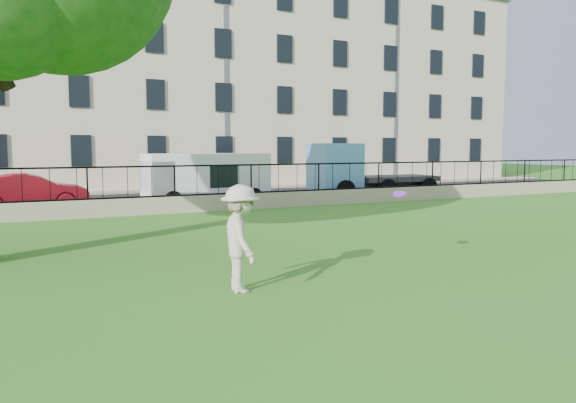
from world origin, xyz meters
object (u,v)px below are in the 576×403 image
man (241,238)px  blue_truck (372,170)px  red_sedan (30,192)px  frisbee (400,194)px  white_van (206,179)px

man → blue_truck: blue_truck is taller
blue_truck → red_sedan: bearing=179.5°
man → frisbee: (3.35, 0.13, 0.60)m
man → red_sedan: size_ratio=0.42×
frisbee → white_van: size_ratio=0.05×
red_sedan → blue_truck: blue_truck is taller
white_van → blue_truck: 8.35m
white_van → frisbee: bearing=-94.3°
man → white_van: white_van is taller
frisbee → red_sedan: (-5.94, 14.69, -0.80)m
frisbee → blue_truck: (9.05, 13.69, -0.21)m
man → blue_truck: (12.40, 13.82, 0.39)m
frisbee → white_van: (0.70, 13.69, -0.43)m
red_sedan → white_van: bearing=-98.2°
red_sedan → white_van: white_van is taller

